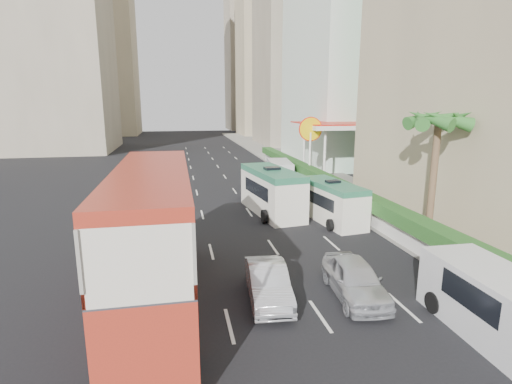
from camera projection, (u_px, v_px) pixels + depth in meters
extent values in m
plane|color=black|center=(312.00, 290.00, 15.95)|extent=(200.00, 200.00, 0.00)
cube|color=#AD2E1D|center=(155.00, 239.00, 14.27)|extent=(2.50, 11.00, 5.06)
imported|color=silver|center=(268.00, 299.00, 15.16)|extent=(1.76, 4.20, 1.35)
imported|color=silver|center=(354.00, 296.00, 15.38)|extent=(2.08, 4.41, 1.46)
imported|color=silver|center=(255.00, 195.00, 32.57)|extent=(2.35, 4.42, 1.18)
cube|color=silver|center=(272.00, 191.00, 26.91)|extent=(3.17, 7.00, 2.99)
cube|color=silver|center=(332.00, 202.00, 25.03)|extent=(2.61, 5.82, 2.49)
cube|color=silver|center=(497.00, 306.00, 12.52)|extent=(2.23, 5.36, 2.13)
cube|color=silver|center=(280.00, 171.00, 38.06)|extent=(2.53, 5.11, 1.97)
cube|color=#99968C|center=(316.00, 174.00, 41.59)|extent=(6.00, 120.00, 0.18)
cube|color=silver|center=(329.00, 192.00, 30.40)|extent=(0.30, 44.00, 1.00)
cube|color=#2D6626|center=(330.00, 181.00, 30.21)|extent=(1.10, 44.00, 0.70)
cylinder|color=brown|center=(433.00, 181.00, 20.54)|extent=(0.36, 0.36, 6.40)
cube|color=silver|center=(333.00, 151.00, 39.29)|extent=(6.50, 8.00, 5.50)
cube|color=tan|center=(305.00, 0.00, 69.55)|extent=(16.00, 16.00, 50.00)
cube|color=tan|center=(269.00, 40.00, 93.00)|extent=(14.00, 14.00, 44.00)
cube|color=tan|center=(252.00, 59.00, 114.50)|extent=(14.00, 14.00, 40.00)
cube|color=tan|center=(98.00, 35.00, 93.04)|extent=(16.00, 16.00, 46.00)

